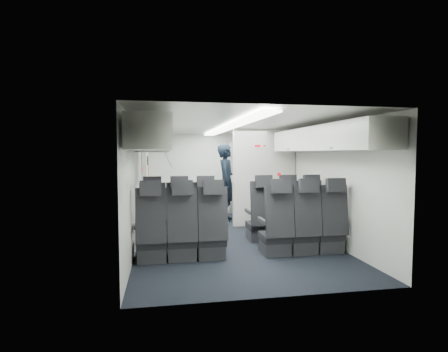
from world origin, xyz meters
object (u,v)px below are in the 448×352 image
object	(u,v)px
seat_row_front	(233,220)
galley_unit	(243,177)
seat_row_mid	(245,231)
flight_attendant	(226,183)
boarding_door	(145,182)
carry_on_bag	(152,143)

from	to	relation	value
seat_row_front	galley_unit	distance (m)	3.43
seat_row_mid	galley_unit	xyz separation A→B (m)	(0.95, 4.15, 0.55)
galley_unit	flight_attendant	world-z (taller)	galley_unit
boarding_door	flight_attendant	distance (m)	1.90
galley_unit	boarding_door	distance (m)	2.84
galley_unit	flight_attendant	size ratio (longest dim) A/B	1.03
flight_attendant	seat_row_front	bearing A→B (deg)	-171.79
galley_unit	flight_attendant	distance (m)	1.39
seat_row_front	boarding_door	distance (m)	2.71
boarding_door	flight_attendant	world-z (taller)	boarding_door
flight_attendant	carry_on_bag	distance (m)	2.78
galley_unit	seat_row_mid	bearing A→B (deg)	-102.88
seat_row_front	carry_on_bag	bearing A→B (deg)	179.81
seat_row_front	boarding_door	bearing A→B (deg)	128.16
galley_unit	carry_on_bag	bearing A→B (deg)	-126.05
carry_on_bag	flight_attendant	bearing A→B (deg)	66.08
seat_row_mid	boarding_door	xyz separation A→B (m)	(-1.64, 2.99, 0.55)
boarding_door	galley_unit	bearing A→B (deg)	24.28
seat_row_front	carry_on_bag	world-z (taller)	carry_on_bag
boarding_door	flight_attendant	xyz separation A→B (m)	(1.90, -0.04, -0.04)
flight_attendant	boarding_door	bearing A→B (deg)	104.22
carry_on_bag	boarding_door	bearing A→B (deg)	111.50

